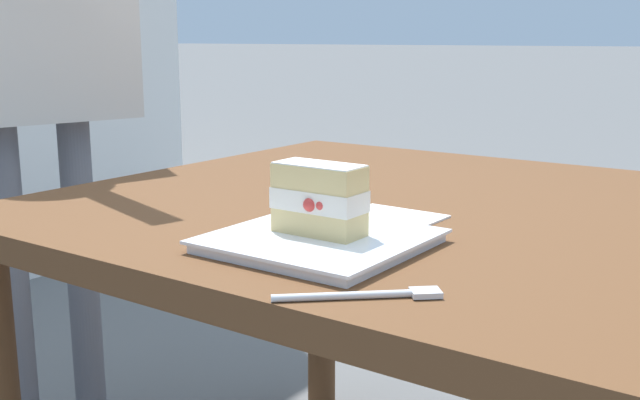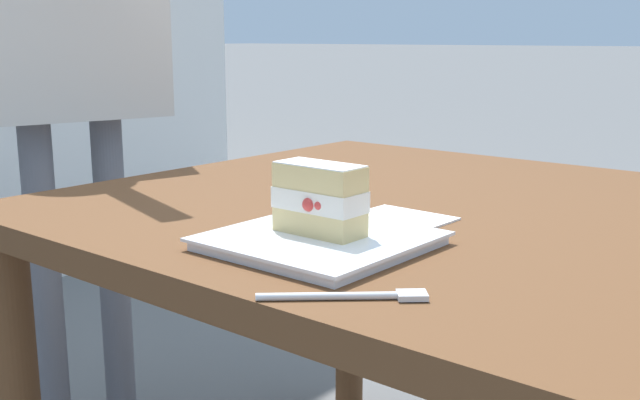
% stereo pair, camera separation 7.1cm
% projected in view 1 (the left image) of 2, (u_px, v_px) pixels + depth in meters
% --- Properties ---
extents(patio_table, '(1.48, 1.00, 0.68)m').
position_uv_depth(patio_table, '(527.00, 270.00, 1.12)').
color(patio_table, brown).
rests_on(patio_table, ground).
extents(dessert_plate, '(0.24, 0.24, 0.02)m').
position_uv_depth(dessert_plate, '(320.00, 241.00, 0.94)').
color(dessert_plate, white).
rests_on(dessert_plate, patio_table).
extents(cake_slice, '(0.12, 0.07, 0.09)m').
position_uv_depth(cake_slice, '(319.00, 199.00, 0.94)').
color(cake_slice, '#E0C17A').
rests_on(cake_slice, dessert_plate).
extents(dessert_fork, '(0.14, 0.13, 0.01)m').
position_uv_depth(dessert_fork, '(369.00, 295.00, 0.76)').
color(dessert_fork, silver).
rests_on(dessert_fork, patio_table).
extents(paper_napkin, '(0.14, 0.10, 0.00)m').
position_uv_depth(paper_napkin, '(394.00, 216.00, 1.11)').
color(paper_napkin, white).
rests_on(paper_napkin, patio_table).
extents(diner_person, '(0.57, 0.44, 1.51)m').
position_uv_depth(diner_person, '(28.00, 1.00, 1.57)').
color(diner_person, slate).
rests_on(diner_person, ground).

